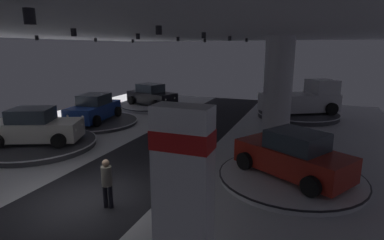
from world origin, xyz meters
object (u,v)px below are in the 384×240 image
Objects in this scene: display_car_mid_left at (35,127)px; pickup_truck_deep_right at (303,99)px; display_platform_far_left at (95,122)px; display_platform_deep_right at (298,115)px; display_car_deep_left at (152,96)px; brand_sign_pylon at (183,201)px; visitor_walking_near at (107,181)px; display_car_mid_right at (293,156)px; display_platform_mid_left at (38,144)px; column_right at (278,88)px; display_platform_deep_left at (152,106)px; display_platform_mid_right at (290,177)px; display_car_far_left at (94,109)px.

pickup_truck_deep_right is at bearing 44.95° from display_car_mid_left.
display_platform_deep_right is at bearing 28.98° from display_platform_far_left.
brand_sign_pylon is at bearing -59.85° from display_car_deep_left.
display_car_mid_left reaches higher than display_platform_far_left.
display_car_deep_left is at bearing 113.51° from visitor_walking_near.
display_car_mid_right is at bearing -89.90° from pickup_truck_deep_right.
brand_sign_pylon reaches higher than display_car_mid_right.
display_car_mid_left is 1.01× the size of display_car_mid_right.
display_platform_mid_left is (-0.40, -11.22, -0.87)m from display_car_deep_left.
brand_sign_pylon is 15.68m from display_platform_far_left.
display_car_deep_left reaches higher than display_car_mid_right.
column_right is 3.46× the size of visitor_walking_near.
display_platform_deep_left is at bearing -175.71° from pickup_truck_deep_right.
pickup_truck_deep_right is at bearing 30.98° from display_platform_deep_right.
brand_sign_pylon is at bearing -59.91° from display_platform_deep_left.
visitor_walking_near reaches higher than display_platform_deep_right.
display_platform_deep_left is at bearing 87.82° from display_platform_mid_left.
visitor_walking_near reaches higher than display_platform_mid_left.
display_car_deep_left is at bearing 137.29° from display_car_mid_right.
brand_sign_pylon is at bearing -32.94° from visitor_walking_near.
display_platform_deep_right is 3.57× the size of visitor_walking_near.
display_car_mid_left is at bearing -135.05° from pickup_truck_deep_right.
column_right is at bearing 4.77° from display_platform_far_left.
display_car_mid_left is 0.81× the size of pickup_truck_deep_right.
display_platform_deep_right is 1.02× the size of display_platform_far_left.
display_platform_far_left is 11.56m from visitor_walking_near.
display_car_mid_right is at bearing -31.51° from display_platform_mid_right.
display_car_mid_left is 0.85× the size of display_platform_mid_right.
display_platform_deep_right reaches higher than display_platform_far_left.
column_right is 0.97× the size of display_platform_mid_left.
display_car_mid_left is (-0.42, -11.23, 0.02)m from display_car_deep_left.
pickup_truck_deep_right is at bearing 4.23° from display_car_deep_left.
display_platform_deep_right is at bearing 72.58° from visitor_walking_near.
column_right is 0.97× the size of display_platform_deep_right.
display_platform_deep_right is (11.39, 0.71, 0.04)m from display_platform_deep_left.
display_platform_far_left is (-0.51, 5.09, -0.93)m from display_car_mid_left.
column_right is at bearing -26.34° from display_car_deep_left.
display_car_mid_right is (11.68, -10.80, 0.85)m from display_platform_deep_left.
display_car_far_left is at bearing 130.10° from visitor_walking_near.
display_platform_deep_right is (11.81, 11.92, 0.03)m from display_platform_mid_left.
brand_sign_pylon reaches higher than display_platform_mid_left.
brand_sign_pylon is 0.69× the size of display_platform_mid_left.
display_car_far_left is (-10.94, 11.11, -1.02)m from brand_sign_pylon.
display_car_far_left is at bearing -151.14° from display_platform_deep_right.
display_platform_far_left is at bearing -150.98° from pickup_truck_deep_right.
visitor_walking_near is at bearing -66.49° from display_car_deep_left.
display_platform_deep_left is (-10.45, 5.18, -2.60)m from column_right.
display_car_far_left is (-12.63, -6.98, -0.29)m from pickup_truck_deep_right.
display_platform_mid_left is 1.00× the size of display_platform_deep_right.
display_car_deep_left reaches higher than display_platform_deep_right.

